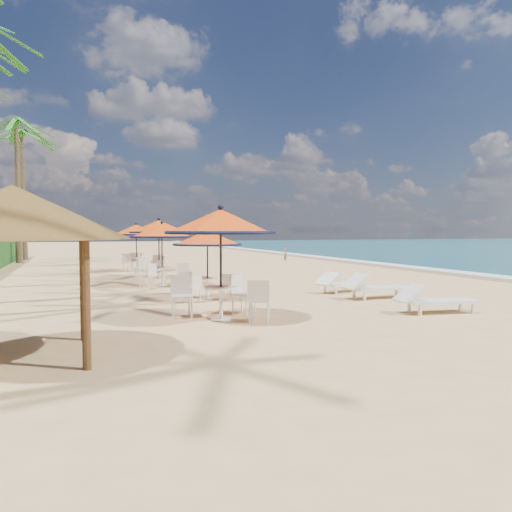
{
  "coord_description": "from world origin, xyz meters",
  "views": [
    {
      "loc": [
        -8.31,
        -11.35,
        2.08
      ],
      "look_at": [
        -2.54,
        4.38,
        1.2
      ],
      "focal_mm": 35.0,
      "sensor_mm": 36.0,
      "label": 1
    }
  ],
  "objects": [
    {
      "name": "ground",
      "position": [
        0.0,
        0.0,
        0.0
      ],
      "size": [
        160.0,
        160.0,
        0.0
      ],
      "primitive_type": "plane",
      "color": "tan",
      "rests_on": "ground"
    },
    {
      "name": "foam_strip",
      "position": [
        9.3,
        10.0,
        0.0
      ],
      "size": [
        1.2,
        140.0,
        0.04
      ],
      "primitive_type": "cube",
      "color": "white",
      "rests_on": "ground"
    },
    {
      "name": "wetsand_band",
      "position": [
        8.4,
        10.0,
        0.0
      ],
      "size": [
        1.4,
        140.0,
        0.02
      ],
      "primitive_type": "cube",
      "color": "olive",
      "rests_on": "ground"
    },
    {
      "name": "station_0",
      "position": [
        -5.11,
        -0.34,
        1.95
      ],
      "size": [
        2.55,
        2.55,
        2.66
      ],
      "color": "black",
      "rests_on": "ground"
    },
    {
      "name": "station_1",
      "position": [
        -4.58,
        3.13,
        1.58
      ],
      "size": [
        2.08,
        2.08,
        2.17
      ],
      "color": "black",
      "rests_on": "ground"
    },
    {
      "name": "station_2",
      "position": [
        -5.23,
        7.12,
        1.76
      ],
      "size": [
        2.31,
        2.41,
        2.41
      ],
      "color": "black",
      "rests_on": "ground"
    },
    {
      "name": "station_3",
      "position": [
        -4.91,
        10.17,
        1.91
      ],
      "size": [
        2.5,
        2.52,
        2.61
      ],
      "color": "black",
      "rests_on": "ground"
    },
    {
      "name": "station_4",
      "position": [
        -5.33,
        14.32,
        1.79
      ],
      "size": [
        2.35,
        2.35,
        2.45
      ],
      "color": "black",
      "rests_on": "ground"
    },
    {
      "name": "lounger_near",
      "position": [
        0.1,
        -1.28,
        0.34
      ],
      "size": [
        2.12,
        0.92,
        0.73
      ],
      "rotation": [
        0.0,
        0.0,
        -0.14
      ],
      "color": "white",
      "rests_on": "ground"
    },
    {
      "name": "lounger_mid",
      "position": [
        0.24,
        1.51,
        0.37
      ],
      "size": [
        2.21,
        0.73,
        0.79
      ],
      "rotation": [
        0.0,
        0.0,
        0.02
      ],
      "color": "white",
      "rests_on": "ground"
    },
    {
      "name": "lounger_far",
      "position": [
        0.02,
        3.18,
        0.33
      ],
      "size": [
        2.05,
        1.18,
        0.7
      ],
      "rotation": [
        0.0,
        0.0,
        0.31
      ],
      "color": "white",
      "rests_on": "ground"
    },
    {
      "name": "palapa",
      "position": [
        -9.21,
        -2.55,
        2.35
      ],
      "size": [
        3.67,
        3.67,
        2.8
      ],
      "color": "brown",
      "rests_on": "ground"
    },
    {
      "name": "palm_6",
      "position": [
        -11.52,
        23.07,
        8.13
      ],
      "size": [
        5.0,
        5.0,
        8.91
      ],
      "color": "brown",
      "rests_on": "ground"
    },
    {
      "name": "palm_7",
      "position": [
        -11.53,
        26.83,
        8.23
      ],
      "size": [
        5.0,
        5.0,
        9.01
      ],
      "color": "brown",
      "rests_on": "ground"
    },
    {
      "name": "person",
      "position": [
        4.77,
        18.68,
        0.47
      ],
      "size": [
        0.34,
        0.4,
        0.94
      ],
      "primitive_type": "imported",
      "rotation": [
        0.0,
        0.0,
        1.19
      ],
      "color": "#8B5946",
      "rests_on": "ground"
    }
  ]
}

